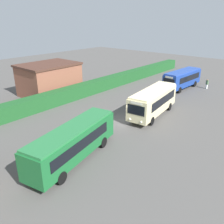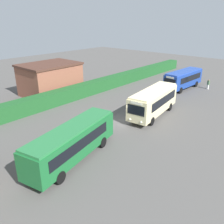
% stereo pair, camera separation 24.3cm
% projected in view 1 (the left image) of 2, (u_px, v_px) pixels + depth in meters
% --- Properties ---
extents(ground_plane, '(108.54, 108.54, 0.00)m').
position_uv_depth(ground_plane, '(123.00, 122.00, 27.69)').
color(ground_plane, '#514F4C').
extents(bus_green, '(10.04, 4.33, 3.08)m').
position_uv_depth(bus_green, '(73.00, 141.00, 19.77)').
color(bus_green, '#19602D').
rests_on(bus_green, ground_plane).
extents(bus_cream, '(9.31, 3.60, 3.31)m').
position_uv_depth(bus_cream, '(153.00, 101.00, 29.01)').
color(bus_cream, beige).
rests_on(bus_cream, ground_plane).
extents(bus_blue, '(9.01, 2.90, 3.09)m').
position_uv_depth(bus_blue, '(182.00, 78.00, 40.17)').
color(bus_blue, navy).
rests_on(bus_blue, ground_plane).
extents(person_center, '(0.39, 0.46, 1.66)m').
position_uv_depth(person_center, '(207.00, 84.00, 40.34)').
color(person_center, silver).
rests_on(person_center, ground_plane).
extents(hedge_row, '(66.27, 1.76, 1.93)m').
position_uv_depth(hedge_row, '(63.00, 96.00, 33.86)').
color(hedge_row, '#1D5425').
rests_on(hedge_row, ground_plane).
extents(depot_building, '(8.57, 6.44, 4.87)m').
position_uv_depth(depot_building, '(49.00, 79.00, 36.92)').
color(depot_building, brown).
rests_on(depot_building, ground_plane).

